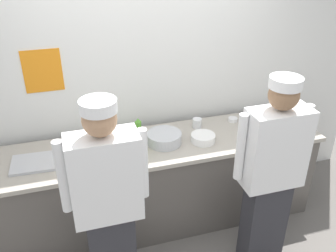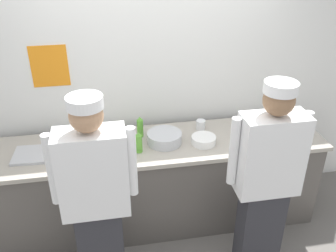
# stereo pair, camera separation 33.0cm
# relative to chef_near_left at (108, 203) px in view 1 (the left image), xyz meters

# --- Properties ---
(ground_plane) EXTENTS (9.00, 9.00, 0.00)m
(ground_plane) POSITION_rel_chef_near_left_xyz_m (0.56, 0.34, -0.93)
(ground_plane) COLOR slate
(wall_back) EXTENTS (4.88, 0.11, 2.92)m
(wall_back) POSITION_rel_chef_near_left_xyz_m (0.55, 1.21, 0.53)
(wall_back) COLOR white
(wall_back) RESTS_ON ground
(prep_counter) EXTENTS (3.11, 0.72, 0.92)m
(prep_counter) POSITION_rel_chef_near_left_xyz_m (0.56, 0.72, -0.47)
(prep_counter) COLOR #56514C
(prep_counter) RESTS_ON ground
(chef_near_left) EXTENTS (0.62, 0.24, 1.74)m
(chef_near_left) POSITION_rel_chef_near_left_xyz_m (0.00, 0.00, 0.00)
(chef_near_left) COLOR #2D2D33
(chef_near_left) RESTS_ON ground
(chef_center) EXTENTS (0.63, 0.24, 1.74)m
(chef_center) POSITION_rel_chef_near_left_xyz_m (1.31, -0.00, 0.00)
(chef_center) COLOR #2D2D33
(chef_center) RESTS_ON ground
(plate_stack_front) EXTENTS (0.21, 0.21, 0.05)m
(plate_stack_front) POSITION_rel_chef_near_left_xyz_m (0.16, 0.72, 0.01)
(plate_stack_front) COLOR white
(plate_stack_front) RESTS_ON prep_counter
(plate_stack_rear) EXTENTS (0.22, 0.22, 0.07)m
(plate_stack_rear) POSITION_rel_chef_near_left_xyz_m (0.97, 0.63, 0.02)
(plate_stack_rear) COLOR white
(plate_stack_rear) RESTS_ON prep_counter
(mixing_bowl_steel) EXTENTS (0.32, 0.32, 0.10)m
(mixing_bowl_steel) POSITION_rel_chef_near_left_xyz_m (0.63, 0.71, 0.03)
(mixing_bowl_steel) COLOR #B7BABF
(mixing_bowl_steel) RESTS_ON prep_counter
(sheet_tray) EXTENTS (0.48, 0.32, 0.02)m
(sheet_tray) POSITION_rel_chef_near_left_xyz_m (-0.46, 0.69, -0.00)
(sheet_tray) COLOR #B7BABF
(sheet_tray) RESTS_ON prep_counter
(squeeze_bottle_primary) EXTENTS (0.06, 0.06, 0.21)m
(squeeze_bottle_primary) POSITION_rel_chef_near_left_xyz_m (0.42, 0.87, 0.08)
(squeeze_bottle_primary) COLOR #56A333
(squeeze_bottle_primary) RESTS_ON prep_counter
(squeeze_bottle_secondary) EXTENTS (0.06, 0.06, 0.20)m
(squeeze_bottle_secondary) POSITION_rel_chef_near_left_xyz_m (0.38, 0.60, 0.08)
(squeeze_bottle_secondary) COLOR #56A333
(squeeze_bottle_secondary) RESTS_ON prep_counter
(ramekin_green_sauce) EXTENTS (0.09, 0.09, 0.04)m
(ramekin_green_sauce) POSITION_rel_chef_near_left_xyz_m (1.41, 0.92, 0.00)
(ramekin_green_sauce) COLOR white
(ramekin_green_sauce) RESTS_ON prep_counter
(ramekin_red_sauce) EXTENTS (0.10, 0.10, 0.04)m
(ramekin_red_sauce) POSITION_rel_chef_near_left_xyz_m (1.82, 0.78, 0.00)
(ramekin_red_sauce) COLOR white
(ramekin_red_sauce) RESTS_ON prep_counter
(ramekin_yellow_sauce) EXTENTS (0.11, 0.11, 0.04)m
(ramekin_yellow_sauce) POSITION_rel_chef_near_left_xyz_m (1.46, 0.55, 0.01)
(ramekin_yellow_sauce) COLOR white
(ramekin_yellow_sauce) RESTS_ON prep_counter
(ramekin_orange_sauce) EXTENTS (0.08, 0.08, 0.04)m
(ramekin_orange_sauce) POSITION_rel_chef_near_left_xyz_m (1.85, 0.52, 0.00)
(ramekin_orange_sauce) COLOR white
(ramekin_orange_sauce) RESTS_ON prep_counter
(deli_cup) EXTENTS (0.09, 0.09, 0.09)m
(deli_cup) POSITION_rel_chef_near_left_xyz_m (1.02, 0.90, 0.03)
(deli_cup) COLOR white
(deli_cup) RESTS_ON prep_counter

